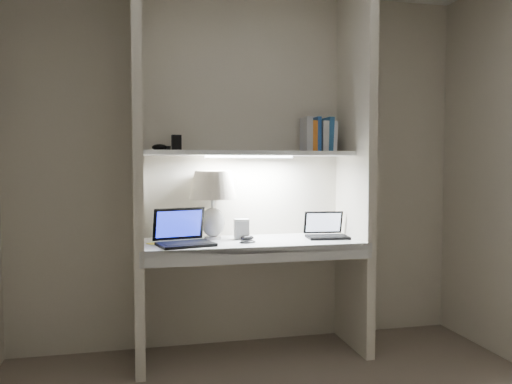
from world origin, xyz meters
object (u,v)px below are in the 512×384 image
object	(u,v)px
book_row	(318,136)
laptop_netbook	(326,232)
table_lamp	(213,193)
speaker	(242,229)
laptop_main	(183,236)

from	to	relation	value
book_row	laptop_netbook	bearing A→B (deg)	-82.84
table_lamp	speaker	world-z (taller)	table_lamp
speaker	book_row	xyz separation A→B (m)	(0.57, 0.08, 0.64)
laptop_main	laptop_netbook	world-z (taller)	laptop_main
table_lamp	laptop_main	world-z (taller)	table_lamp
laptop_main	speaker	bearing A→B (deg)	5.09
laptop_main	book_row	world-z (taller)	book_row
table_lamp	speaker	size ratio (longest dim) A/B	3.34
laptop_netbook	book_row	distance (m)	0.68
laptop_main	laptop_netbook	distance (m)	0.99
laptop_netbook	speaker	size ratio (longest dim) A/B	2.15
laptop_netbook	laptop_main	bearing A→B (deg)	-169.13
table_lamp	book_row	world-z (taller)	book_row
laptop_netbook	speaker	distance (m)	0.59
table_lamp	book_row	bearing A→B (deg)	2.29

